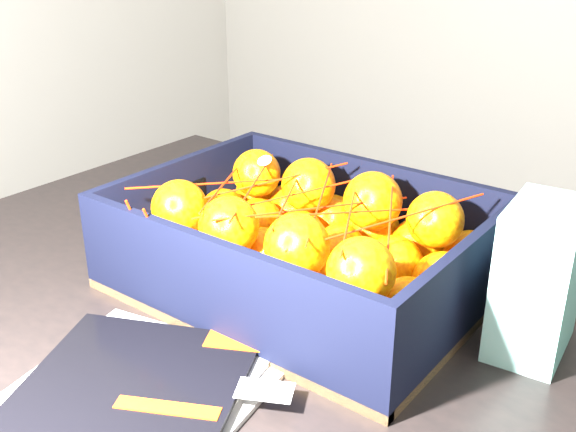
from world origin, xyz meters
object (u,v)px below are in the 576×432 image
Objects in this scene: magazine_stack at (116,411)px; table at (310,362)px; produce_crate at (302,260)px; retail_carton at (538,279)px.

table is at bearing 87.18° from magazine_stack.
produce_crate is (-0.02, 0.01, 0.14)m from table.
retail_carton reaches higher than produce_crate.
magazine_stack is at bearing -92.82° from table.
magazine_stack reaches higher than table.
magazine_stack is at bearing -132.48° from retail_carton.
table is at bearing -172.84° from retail_carton.
retail_carton is (0.27, 0.04, 0.04)m from produce_crate.
produce_crate is at bearing 153.53° from table.
table is 3.26× the size of magazine_stack.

